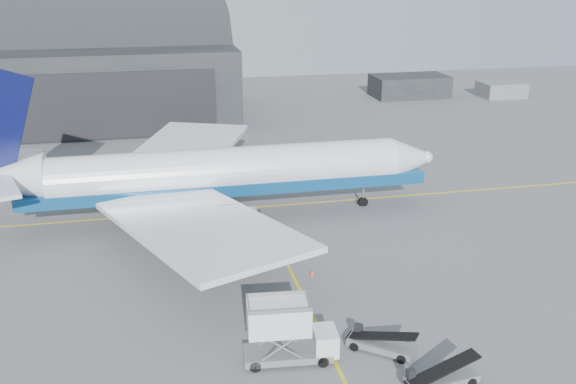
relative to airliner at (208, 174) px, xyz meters
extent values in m
plane|color=#565659|center=(5.32, -18.01, -4.62)|extent=(200.00, 200.00, 0.00)
cube|color=gold|center=(5.32, 1.99, -4.61)|extent=(80.00, 0.25, 0.02)
cube|color=gold|center=(5.32, -20.01, -4.61)|extent=(0.25, 40.00, 0.02)
cube|color=black|center=(-16.68, 46.99, 1.38)|extent=(50.00, 28.00, 12.00)
cube|color=black|center=(-16.68, 32.89, 0.38)|extent=(42.00, 0.40, 9.50)
cube|color=black|center=(43.32, 53.99, -4.62)|extent=(14.00, 8.00, 4.00)
cube|color=slate|center=(60.32, 49.99, -4.62)|extent=(8.00, 6.00, 2.80)
cylinder|color=white|center=(1.92, 0.00, 0.27)|extent=(33.85, 4.51, 4.51)
cone|color=white|center=(20.92, 0.00, 0.27)|extent=(4.14, 4.51, 4.51)
sphere|color=white|center=(22.80, 0.00, 0.27)|extent=(1.32, 1.32, 1.32)
cone|color=white|center=(-18.29, 0.00, 0.83)|extent=(6.58, 4.51, 4.51)
cube|color=black|center=(19.79, 0.00, 0.83)|extent=(2.44, 2.07, 0.66)
cube|color=navy|center=(1.92, 0.00, -1.19)|extent=(39.50, 4.56, 1.13)
cube|color=white|center=(-1.84, -11.28, -0.67)|extent=(17.34, 23.06, 1.37)
cube|color=white|center=(-1.84, 11.28, -0.67)|extent=(17.34, 23.06, 1.37)
cube|color=white|center=(-18.76, 4.23, 1.40)|extent=(5.76, 7.87, 0.33)
cylinder|color=gray|center=(0.98, -7.52, -2.18)|extent=(4.89, 2.54, 2.54)
cylinder|color=gray|center=(0.98, 7.52, -2.18)|extent=(4.89, 2.54, 2.54)
cylinder|color=#A5A5AA|center=(16.03, 0.00, -3.30)|extent=(0.26, 0.26, 2.63)
cylinder|color=black|center=(16.03, 0.00, -4.20)|extent=(1.03, 0.33, 1.03)
cylinder|color=black|center=(0.04, -3.01, -4.10)|extent=(1.22, 0.42, 1.22)
cylinder|color=black|center=(0.04, 3.01, -4.10)|extent=(1.22, 0.42, 1.22)
cube|color=slate|center=(2.40, -25.48, -4.11)|extent=(5.77, 2.74, 0.47)
cube|color=silver|center=(4.81, -25.70, -3.36)|extent=(1.68, 2.27, 1.49)
cube|color=black|center=(5.51, -25.76, -3.13)|extent=(0.24, 1.77, 0.84)
cube|color=silver|center=(1.84, -25.43, -1.45)|extent=(4.11, 2.68, 1.86)
cylinder|color=black|center=(4.44, -26.65, -4.25)|extent=(0.77, 0.35, 0.75)
cylinder|color=black|center=(4.62, -24.70, -4.25)|extent=(0.77, 0.35, 0.75)
cylinder|color=black|center=(0.18, -26.26, -4.25)|extent=(0.77, 0.35, 0.75)
cylinder|color=black|center=(0.36, -24.31, -4.25)|extent=(0.77, 0.35, 0.75)
cube|color=black|center=(3.29, -9.30, -4.00)|extent=(5.16, 4.15, 1.02)
cube|color=silver|center=(3.91, -9.59, -3.09)|extent=(2.29, 2.51, 1.02)
cylinder|color=black|center=(4.26, -10.99, -4.17)|extent=(1.09, 0.78, 1.02)
cylinder|color=black|center=(5.20, -8.93, -4.17)|extent=(1.09, 0.78, 1.02)
cylinder|color=black|center=(1.38, -9.67, -4.17)|extent=(1.09, 0.78, 1.02)
cylinder|color=black|center=(2.32, -7.61, -4.17)|extent=(1.09, 0.78, 1.02)
cube|color=slate|center=(10.90, -30.08, -4.16)|extent=(4.68, 2.22, 0.46)
cube|color=black|center=(10.90, -30.08, -3.45)|extent=(4.88, 1.77, 1.30)
cube|color=black|center=(9.00, -29.81, -3.65)|extent=(0.57, 0.48, 0.61)
cylinder|color=black|center=(12.63, -30.52, -4.31)|extent=(0.64, 0.35, 0.61)
cylinder|color=black|center=(12.40, -29.11, -4.31)|extent=(0.64, 0.35, 0.61)
cylinder|color=black|center=(9.18, -29.63, -4.31)|extent=(0.64, 0.35, 0.61)
cube|color=slate|center=(8.62, -25.80, -4.17)|extent=(4.37, 3.90, 0.45)
cube|color=black|center=(8.62, -25.80, -3.47)|extent=(4.29, 3.68, 1.28)
cube|color=black|center=(7.55, -24.25, -3.67)|extent=(0.64, 0.62, 0.60)
cylinder|color=black|center=(9.44, -27.34, -4.32)|extent=(0.62, 0.57, 0.60)
cylinder|color=black|center=(10.30, -26.24, -4.32)|extent=(0.62, 0.57, 0.60)
cylinder|color=black|center=(6.93, -25.36, -4.32)|extent=(0.62, 0.57, 0.60)
cylinder|color=black|center=(7.80, -24.26, -4.32)|extent=(0.62, 0.57, 0.60)
cube|color=#FF4E08|center=(6.88, -14.28, -4.61)|extent=(0.31, 0.31, 0.03)
cone|color=#FF4E08|center=(6.88, -14.28, -4.39)|extent=(0.31, 0.31, 0.45)
camera|label=1|loc=(-5.03, -59.83, 19.45)|focal=40.00mm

